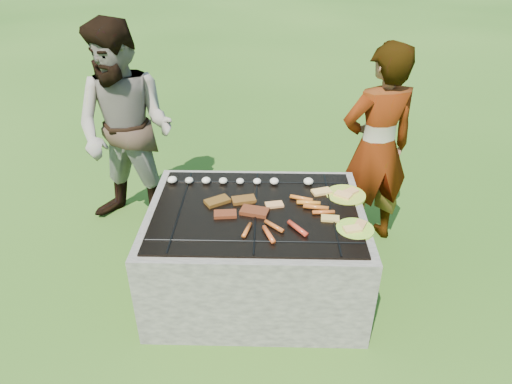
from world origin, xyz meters
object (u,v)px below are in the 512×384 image
Objects in this scene: fire_pit at (256,253)px; cook at (376,149)px; plate_far at (346,195)px; plate_near at (355,229)px; bystander at (126,131)px.

cook is at bearing 35.90° from fire_pit.
plate_far is 0.50m from cook.
plate_near is 1.79m from bystander.
plate_far is at bearing -6.09° from bystander.
bystander is (-0.96, 0.75, 0.50)m from fire_pit.
bystander reaches higher than cook.
cook is (0.26, 0.41, 0.12)m from plate_far.
cook reaches higher than fire_pit.
cook reaches higher than plate_near.
bystander reaches higher than plate_far.
fire_pit is 0.68m from plate_near.
plate_far is at bearing 42.11° from cook.
plate_far is 0.18× the size of cook.
cook is at bearing 71.74° from plate_near.
bystander is at bearing 159.32° from plate_far.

